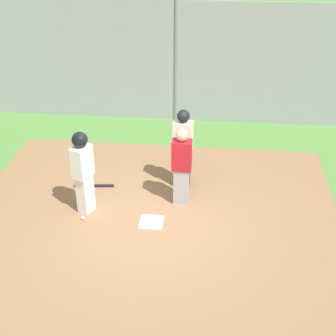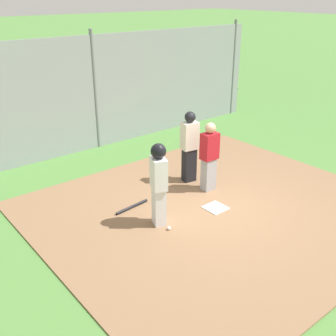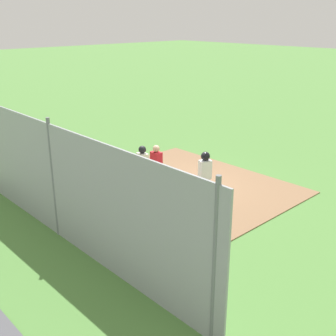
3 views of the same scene
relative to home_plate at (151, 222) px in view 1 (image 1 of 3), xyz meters
The scene contains 12 objects.
ground_plane 0.04m from the home_plate, ahead, with size 140.00×140.00×0.00m, color #51843D.
dirt_infield 0.03m from the home_plate, ahead, with size 7.20×6.40×0.03m, color #896647.
home_plate is the anchor object (origin of this frame).
catcher 1.23m from the home_plate, 123.70° to the right, with size 0.39×0.27×1.62m.
umpire 1.73m from the home_plate, 108.86° to the right, with size 0.42×0.32×1.73m.
runner 1.65m from the home_plate, 11.58° to the right, with size 0.38×0.45×1.69m.
baseball_bat 1.78m from the home_plate, 39.20° to the right, with size 0.06×0.06×0.84m, color black.
baseball 1.31m from the home_plate, ahead, with size 0.07×0.07×0.07m, color white.
backstop_fence 5.15m from the home_plate, 90.00° to the right, with size 12.00×0.10×3.35m.
parking_lot 10.06m from the home_plate, 90.00° to the right, with size 18.00×5.20×0.04m, color #515156.
parked_car_silver 10.51m from the home_plate, 104.87° to the right, with size 4.37×2.25×1.28m.
parked_car_white 11.07m from the home_plate, 74.28° to the right, with size 4.26×1.99×1.28m.
Camera 1 is at (-1.06, 7.05, 5.33)m, focal length 49.79 mm.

